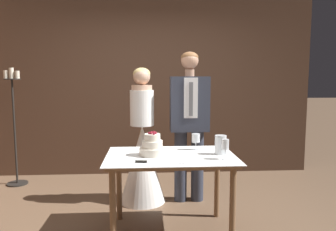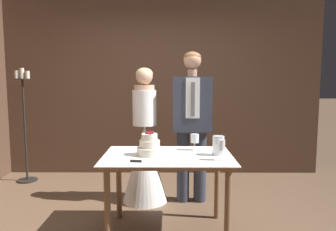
# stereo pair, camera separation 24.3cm
# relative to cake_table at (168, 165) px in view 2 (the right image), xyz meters

# --- Properties ---
(ground_plane) EXTENTS (40.00, 40.00, 0.00)m
(ground_plane) POSITION_rel_cake_table_xyz_m (-0.15, 0.01, -0.66)
(ground_plane) COLOR brown
(wall_back) EXTENTS (4.91, 0.12, 2.93)m
(wall_back) POSITION_rel_cake_table_xyz_m (-0.15, 2.04, 0.80)
(wall_back) COLOR #513828
(wall_back) RESTS_ON ground_plane
(cake_table) EXTENTS (1.22, 0.82, 0.76)m
(cake_table) POSITION_rel_cake_table_xyz_m (0.00, 0.00, 0.00)
(cake_table) COLOR brown
(cake_table) RESTS_ON ground_plane
(tiered_cake) EXTENTS (0.25, 0.25, 0.23)m
(tiered_cake) POSITION_rel_cake_table_xyz_m (-0.17, 0.01, 0.18)
(tiered_cake) COLOR silver
(tiered_cake) RESTS_ON cake_table
(cake_knife) EXTENTS (0.42, 0.08, 0.02)m
(cake_knife) POSITION_rel_cake_table_xyz_m (-0.20, -0.26, 0.10)
(cake_knife) COLOR silver
(cake_knife) RESTS_ON cake_table
(wine_glass_near) EXTENTS (0.07, 0.07, 0.18)m
(wine_glass_near) POSITION_rel_cake_table_xyz_m (0.48, -0.18, 0.22)
(wine_glass_near) COLOR silver
(wine_glass_near) RESTS_ON cake_table
(wine_glass_middle) EXTENTS (0.08, 0.08, 0.17)m
(wine_glass_middle) POSITION_rel_cake_table_xyz_m (0.27, 0.22, 0.21)
(wine_glass_middle) COLOR silver
(wine_glass_middle) RESTS_ON cake_table
(hurricane_candle) EXTENTS (0.11, 0.11, 0.18)m
(hurricane_candle) POSITION_rel_cake_table_xyz_m (0.48, 0.02, 0.18)
(hurricane_candle) COLOR silver
(hurricane_candle) RESTS_ON cake_table
(bride) EXTENTS (0.54, 0.54, 1.60)m
(bride) POSITION_rel_cake_table_xyz_m (-0.28, 0.81, -0.08)
(bride) COLOR white
(bride) RESTS_ON ground_plane
(groom) EXTENTS (0.45, 0.25, 1.79)m
(groom) POSITION_rel_cake_table_xyz_m (0.28, 0.81, 0.35)
(groom) COLOR #333847
(groom) RESTS_ON ground_plane
(candle_stand) EXTENTS (0.28, 0.28, 1.62)m
(candle_stand) POSITION_rel_cake_table_xyz_m (-2.04, 1.56, 0.15)
(candle_stand) COLOR black
(candle_stand) RESTS_ON ground_plane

